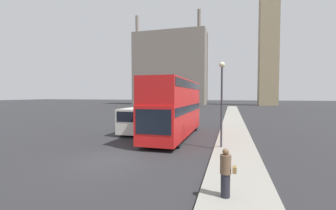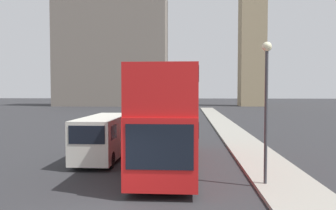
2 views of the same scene
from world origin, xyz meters
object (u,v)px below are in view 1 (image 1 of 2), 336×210
(clock_tower, at_px, (269,2))
(pedestrian, at_px, (226,173))
(white_van, at_px, (141,119))
(street_lamp, at_px, (222,91))
(red_double_decker_bus, at_px, (175,106))

(clock_tower, distance_m, pedestrian, 83.05)
(white_van, bearing_deg, clock_tower, 72.64)
(clock_tower, relative_size, street_lamp, 12.68)
(red_double_decker_bus, relative_size, street_lamp, 2.00)
(pedestrian, xyz_separation_m, street_lamp, (-0.44, 7.10, 2.75))
(red_double_decker_bus, bearing_deg, street_lamp, -41.26)
(red_double_decker_bus, height_order, white_van, red_double_decker_bus)
(street_lamp, bearing_deg, pedestrian, -86.46)
(street_lamp, bearing_deg, red_double_decker_bus, 138.74)
(red_double_decker_bus, xyz_separation_m, pedestrian, (4.29, -10.48, -1.63))
(white_van, xyz_separation_m, street_lamp, (7.42, -4.65, 2.45))
(red_double_decker_bus, xyz_separation_m, street_lamp, (3.85, -3.38, 1.13))
(white_van, bearing_deg, pedestrian, -56.23)
(white_van, height_order, street_lamp, street_lamp)
(white_van, bearing_deg, street_lamp, -32.10)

